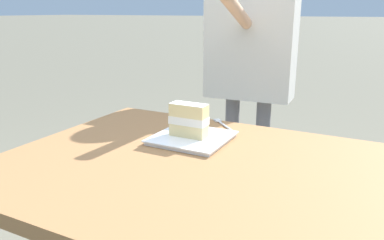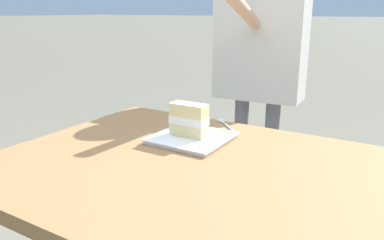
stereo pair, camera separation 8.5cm
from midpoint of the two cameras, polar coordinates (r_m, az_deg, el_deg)
patio_table at (r=1.16m, az=2.19°, el=-12.00°), size 1.16×0.90×0.77m
dessert_plate at (r=1.30m, az=1.87°, el=-2.74°), size 0.25×0.25×0.02m
cake_slice at (r=1.28m, az=1.43°, el=-0.01°), size 0.13×0.06×0.11m
dessert_fork at (r=1.47m, az=6.78°, el=-0.76°), size 0.13×0.13×0.01m
diner_person at (r=1.89m, az=11.40°, el=10.60°), size 0.43×0.55×1.54m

